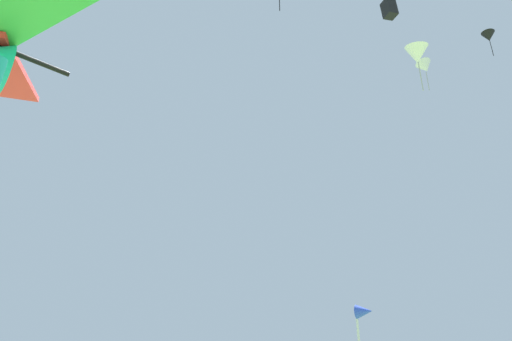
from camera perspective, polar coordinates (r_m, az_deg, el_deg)
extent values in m
cylinder|color=black|center=(25.03, 3.00, 20.79)|extent=(0.04, 0.04, 1.37)
cone|color=white|center=(14.26, 19.81, 13.69)|extent=(0.90, 0.95, 0.70)
cylinder|color=#A4A4A4|center=(13.84, 20.23, 11.22)|extent=(0.03, 0.03, 0.97)
cone|color=white|center=(31.15, 20.73, 12.23)|extent=(1.28, 1.17, 0.97)
cylinder|color=#A4A4A4|center=(30.56, 21.01, 10.59)|extent=(0.04, 0.04, 1.39)
cone|color=black|center=(31.44, 27.50, 14.88)|extent=(1.09, 1.09, 0.65)
cylinder|color=black|center=(30.95, 27.80, 13.62)|extent=(0.03, 0.03, 1.11)
cube|color=black|center=(29.60, 16.60, 19.10)|extent=(1.01, 1.05, 1.16)
cone|color=blue|center=(8.23, 13.62, -17.04)|extent=(0.28, 0.24, 0.24)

